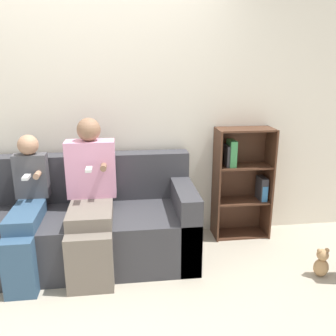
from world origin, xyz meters
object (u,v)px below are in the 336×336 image
object	(u,v)px
adult_seated	(90,194)
teddy_bear	(321,263)
bookshelf	(242,180)
child_seated	(26,209)
couch	(82,226)

from	to	relation	value
adult_seated	teddy_bear	size ratio (longest dim) A/B	4.99
adult_seated	bookshelf	bearing A→B (deg)	16.40
bookshelf	child_seated	bearing A→B (deg)	-166.68
child_seated	bookshelf	xyz separation A→B (m)	(1.99, 0.47, 0.01)
couch	child_seated	bearing A→B (deg)	-158.83
child_seated	teddy_bear	xyz separation A→B (m)	(2.42, -0.39, -0.46)
couch	teddy_bear	bearing A→B (deg)	-15.31
bookshelf	teddy_bear	bearing A→B (deg)	-63.28
adult_seated	teddy_bear	bearing A→B (deg)	-12.60
adult_seated	couch	bearing A→B (deg)	129.67
couch	child_seated	size ratio (longest dim) A/B	1.76
couch	bookshelf	size ratio (longest dim) A/B	1.79
child_seated	bookshelf	world-z (taller)	child_seated
couch	adult_seated	distance (m)	0.38
couch	bookshelf	xyz separation A→B (m)	(1.57, 0.31, 0.27)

